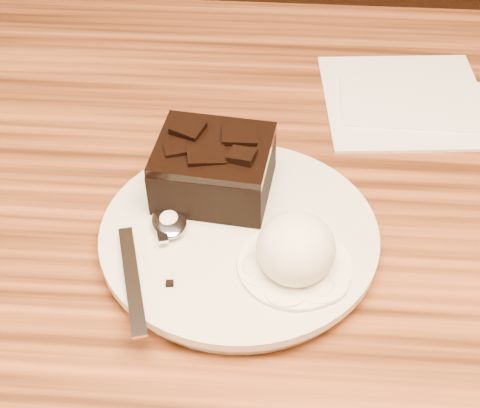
# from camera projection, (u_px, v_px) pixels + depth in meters

# --- Properties ---
(plate) EXTENTS (0.23, 0.23, 0.02)m
(plate) POSITION_uv_depth(u_px,v_px,m) (239.00, 239.00, 0.63)
(plate) COLOR silver
(plate) RESTS_ON dining_table
(brownie) EXTENTS (0.10, 0.09, 0.04)m
(brownie) POSITION_uv_depth(u_px,v_px,m) (214.00, 171.00, 0.65)
(brownie) COLOR black
(brownie) RESTS_ON plate
(ice_cream_scoop) EXTENTS (0.06, 0.06, 0.05)m
(ice_cream_scoop) POSITION_uv_depth(u_px,v_px,m) (296.00, 249.00, 0.58)
(ice_cream_scoop) COLOR white
(ice_cream_scoop) RESTS_ON plate
(melt_puddle) EXTENTS (0.09, 0.09, 0.00)m
(melt_puddle) POSITION_uv_depth(u_px,v_px,m) (295.00, 266.00, 0.60)
(melt_puddle) COLOR white
(melt_puddle) RESTS_ON plate
(spoon) EXTENTS (0.07, 0.17, 0.01)m
(spoon) POSITION_uv_depth(u_px,v_px,m) (169.00, 223.00, 0.63)
(spoon) COLOR silver
(spoon) RESTS_ON plate
(napkin) EXTENTS (0.18, 0.18, 0.01)m
(napkin) POSITION_uv_depth(u_px,v_px,m) (405.00, 99.00, 0.79)
(napkin) COLOR white
(napkin) RESTS_ON dining_table
(crumb_a) EXTENTS (0.01, 0.01, 0.00)m
(crumb_a) POSITION_uv_depth(u_px,v_px,m) (170.00, 284.00, 0.58)
(crumb_a) COLOR black
(crumb_a) RESTS_ON plate
(crumb_b) EXTENTS (0.01, 0.01, 0.00)m
(crumb_b) POSITION_uv_depth(u_px,v_px,m) (303.00, 279.00, 0.59)
(crumb_b) COLOR black
(crumb_b) RESTS_ON plate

